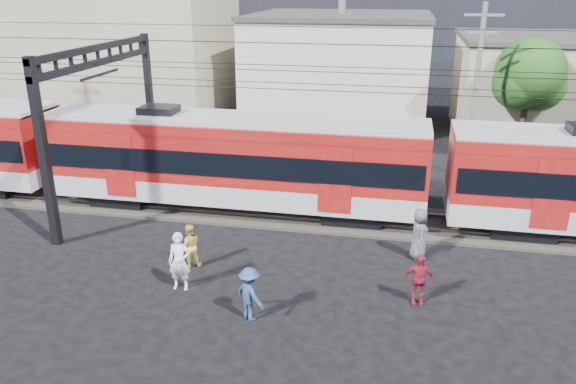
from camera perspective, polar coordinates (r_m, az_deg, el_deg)
name	(u,v)px	position (r m, az deg, el deg)	size (l,w,h in m)	color
ground	(299,325)	(16.78, 1.09, -13.33)	(120.00, 120.00, 0.00)	black
track_bed	(333,217)	(23.74, 4.61, -2.54)	(70.00, 3.40, 0.12)	#2D2823
rail_near	(331,221)	(23.01, 4.38, -2.99)	(70.00, 0.12, 0.12)	#59544C
rail_far	(335,208)	(24.38, 4.84, -1.60)	(70.00, 0.12, 0.12)	#59544C
commuter_train	(238,158)	(23.71, -5.06, 3.45)	(50.30, 3.08, 4.17)	black
catenary	(131,89)	(24.74, -15.64, 10.02)	(70.00, 9.30, 7.52)	black
building_west	(126,52)	(42.69, -16.17, 13.50)	(14.28, 10.20, 9.30)	tan
building_midwest	(340,66)	(41.34, 5.31, 12.59)	(12.24, 12.24, 7.30)	beige
utility_pole_mid	(476,87)	(29.31, 18.55, 10.08)	(1.80, 0.24, 8.50)	slate
tree_near	(533,77)	(32.83, 23.61, 10.69)	(3.82, 3.64, 6.72)	#382619
pedestrian_a	(179,261)	(18.40, -10.97, -6.94)	(0.71, 0.47, 1.95)	white
pedestrian_b	(189,246)	(19.80, -9.98, -5.39)	(0.77, 0.60, 1.58)	gold
pedestrian_c	(250,294)	(16.64, -3.91, -10.29)	(1.08, 0.62, 1.67)	navy
pedestrian_d	(418,279)	(17.81, 13.11, -8.63)	(0.97, 0.40, 1.66)	maroon
pedestrian_e	(419,234)	(20.58, 13.19, -4.14)	(0.92, 0.60, 1.88)	#535358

